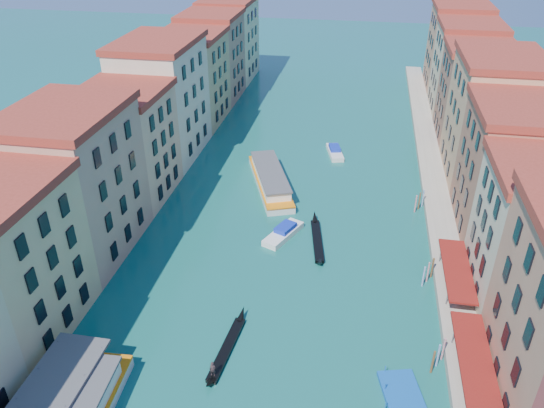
# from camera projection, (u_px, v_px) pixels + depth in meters

# --- Properties ---
(left_bank_palazzos) EXTENTS (12.80, 128.40, 21.00)m
(left_bank_palazzos) POSITION_uv_depth(u_px,v_px,m) (150.00, 116.00, 89.33)
(left_bank_palazzos) COLOR #CCBD8D
(left_bank_palazzos) RESTS_ON ground
(right_bank_palazzos) EXTENTS (12.80, 128.40, 21.00)m
(right_bank_palazzos) POSITION_uv_depth(u_px,v_px,m) (497.00, 138.00, 80.99)
(right_bank_palazzos) COLOR #AF433F
(right_bank_palazzos) RESTS_ON ground
(quay) EXTENTS (4.00, 140.00, 1.00)m
(quay) POSITION_uv_depth(u_px,v_px,m) (434.00, 187.00, 86.87)
(quay) COLOR #A29883
(quay) RESTS_ON ground
(restaurant_awnings) EXTENTS (3.20, 44.55, 3.12)m
(restaurant_awnings) POSITION_uv_depth(u_px,v_px,m) (477.00, 372.00, 49.87)
(restaurant_awnings) COLOR maroon
(restaurant_awnings) RESTS_ON ground
(mooring_poles_right) EXTENTS (1.44, 54.24, 3.20)m
(mooring_poles_right) POSITION_uv_depth(u_px,v_px,m) (436.00, 337.00, 56.12)
(mooring_poles_right) COLOR brown
(mooring_poles_right) RESTS_ON ground
(vaporetto_far) EXTENTS (10.87, 19.54, 2.86)m
(vaporetto_far) POSITION_uv_depth(u_px,v_px,m) (270.00, 179.00, 87.53)
(vaporetto_far) COLOR silver
(vaporetto_far) RESTS_ON ground
(gondola_fore) EXTENTS (2.06, 12.23, 2.44)m
(gondola_fore) POSITION_uv_depth(u_px,v_px,m) (226.00, 348.00, 55.99)
(gondola_fore) COLOR black
(gondola_fore) RESTS_ON ground
(gondola_far) EXTENTS (3.25, 13.15, 1.87)m
(gondola_far) POSITION_uv_depth(u_px,v_px,m) (317.00, 239.00, 73.82)
(gondola_far) COLOR black
(gondola_far) RESTS_ON ground
(motorboat_mid) EXTENTS (5.16, 7.76, 1.54)m
(motorboat_mid) POSITION_uv_depth(u_px,v_px,m) (284.00, 232.00, 74.87)
(motorboat_mid) COLOR white
(motorboat_mid) RESTS_ON ground
(motorboat_far) EXTENTS (3.88, 7.40, 1.46)m
(motorboat_far) POSITION_uv_depth(u_px,v_px,m) (335.00, 151.00, 98.73)
(motorboat_far) COLOR white
(motorboat_far) RESTS_ON ground
(blue_dock) EXTENTS (4.81, 6.08, 0.45)m
(blue_dock) POSITION_uv_depth(u_px,v_px,m) (402.00, 393.00, 51.14)
(blue_dock) COLOR #1055B3
(blue_dock) RESTS_ON ground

